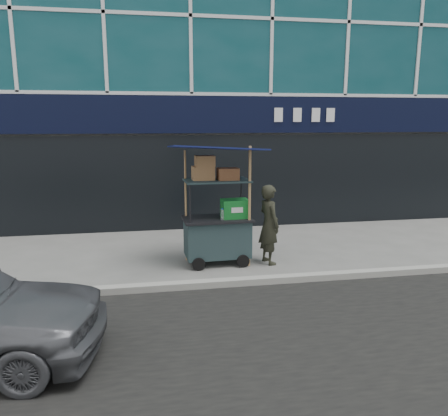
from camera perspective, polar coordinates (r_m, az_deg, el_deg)
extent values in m
plane|color=#61615D|center=(7.69, -0.89, -9.68)|extent=(80.00, 80.00, 0.00)
cube|color=#96968E|center=(7.49, -0.65, -9.79)|extent=(80.00, 0.18, 0.12)
cube|color=gray|center=(14.50, -5.80, 24.23)|extent=(16.00, 6.00, 12.00)
cube|color=black|center=(11.01, -4.21, 12.06)|extent=(15.68, 0.06, 0.90)
cube|color=black|center=(11.16, -4.10, 3.30)|extent=(15.68, 0.04, 2.40)
cube|color=#1A2C2C|center=(8.55, -0.91, -3.90)|extent=(1.26, 0.77, 0.72)
cylinder|color=black|center=(8.23, -3.33, -7.36)|extent=(0.25, 0.06, 0.25)
cylinder|color=black|center=(8.40, 2.52, -6.96)|extent=(0.25, 0.06, 0.25)
cube|color=black|center=(8.45, -0.92, -1.42)|extent=(1.34, 0.85, 0.04)
cylinder|color=black|center=(7.99, -4.44, 0.45)|extent=(0.03, 0.03, 0.77)
cylinder|color=black|center=(8.22, 3.35, 0.77)|extent=(0.03, 0.03, 0.77)
cylinder|color=black|center=(8.59, -5.03, 1.21)|extent=(0.03, 0.03, 0.77)
cylinder|color=black|center=(8.80, 2.26, 1.50)|extent=(0.03, 0.03, 0.77)
cube|color=#1A2C2C|center=(8.32, -0.94, 3.60)|extent=(1.26, 0.77, 0.03)
cylinder|color=#A27649|center=(8.24, 3.34, 0.07)|extent=(0.05, 0.05, 2.30)
cylinder|color=#A27649|center=(8.62, -5.01, 0.21)|extent=(0.04, 0.04, 2.20)
cube|color=#0D194D|center=(8.26, -0.95, 7.83)|extent=(1.80, 1.30, 0.20)
cube|color=#106B28|center=(8.44, 1.43, -0.06)|extent=(0.53, 0.38, 0.36)
cylinder|color=silver|center=(8.24, -0.22, -0.88)|extent=(0.07, 0.07, 0.20)
cylinder|color=blue|center=(8.22, -0.22, -0.11)|extent=(0.03, 0.03, 0.02)
cube|color=brown|center=(8.30, -2.75, 4.57)|extent=(0.42, 0.32, 0.26)
cube|color=brown|center=(8.30, 0.52, 4.47)|extent=(0.40, 0.30, 0.23)
cube|color=brown|center=(8.27, -2.53, 6.15)|extent=(0.37, 0.28, 0.20)
imported|color=#26271D|center=(8.52, 5.90, -2.14)|extent=(0.50, 0.64, 1.56)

